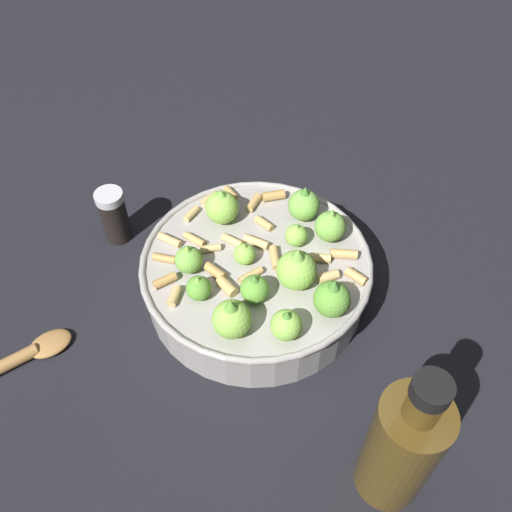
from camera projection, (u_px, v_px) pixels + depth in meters
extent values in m
plane|color=black|center=(256.00, 291.00, 0.73)|extent=(2.40, 2.40, 0.00)
cylinder|color=#9E9993|center=(256.00, 277.00, 0.70)|extent=(0.28, 0.28, 0.06)
torus|color=#9E9993|center=(256.00, 261.00, 0.68)|extent=(0.29, 0.29, 0.01)
sphere|color=#8CC64C|center=(297.00, 270.00, 0.64)|extent=(0.05, 0.05, 0.05)
cone|color=#75B247|center=(298.00, 256.00, 0.62)|extent=(0.02, 0.02, 0.02)
sphere|color=#8CC64C|center=(222.00, 208.00, 0.71)|extent=(0.04, 0.04, 0.04)
cone|color=#75B247|center=(221.00, 196.00, 0.69)|extent=(0.02, 0.02, 0.02)
sphere|color=#8CC64C|center=(232.00, 319.00, 0.60)|extent=(0.04, 0.04, 0.04)
cone|color=#609E38|center=(231.00, 307.00, 0.58)|extent=(0.02, 0.02, 0.02)
sphere|color=#609E38|center=(199.00, 288.00, 0.64)|extent=(0.03, 0.03, 0.03)
cone|color=#8CC64C|center=(198.00, 280.00, 0.62)|extent=(0.01, 0.01, 0.01)
sphere|color=#75B247|center=(189.00, 260.00, 0.66)|extent=(0.03, 0.03, 0.03)
cone|color=#8CC64C|center=(187.00, 250.00, 0.65)|extent=(0.01, 0.01, 0.02)
sphere|color=#8CC64C|center=(296.00, 235.00, 0.69)|extent=(0.03, 0.03, 0.03)
cone|color=#8CC64C|center=(297.00, 228.00, 0.68)|extent=(0.01, 0.01, 0.01)
sphere|color=#609E38|center=(255.00, 289.00, 0.63)|extent=(0.03, 0.03, 0.03)
cone|color=#4C8933|center=(254.00, 280.00, 0.62)|extent=(0.02, 0.02, 0.01)
sphere|color=#8CC64C|center=(245.00, 254.00, 0.67)|extent=(0.03, 0.03, 0.03)
cone|color=#8CC64C|center=(244.00, 247.00, 0.66)|extent=(0.01, 0.01, 0.01)
sphere|color=#75B247|center=(330.00, 227.00, 0.69)|extent=(0.04, 0.04, 0.04)
cone|color=#75B247|center=(332.00, 214.00, 0.68)|extent=(0.01, 0.01, 0.02)
sphere|color=#8CC64C|center=(286.00, 325.00, 0.60)|extent=(0.04, 0.04, 0.04)
cone|color=#4C8933|center=(287.00, 316.00, 0.59)|extent=(0.02, 0.02, 0.01)
sphere|color=#75B247|center=(304.00, 205.00, 0.72)|extent=(0.04, 0.04, 0.04)
cone|color=#4C8933|center=(305.00, 193.00, 0.70)|extent=(0.02, 0.02, 0.02)
sphere|color=#609E38|center=(332.00, 299.00, 0.62)|extent=(0.04, 0.04, 0.04)
cone|color=#4C8933|center=(334.00, 287.00, 0.60)|extent=(0.02, 0.02, 0.02)
cylinder|color=tan|center=(170.00, 240.00, 0.70)|extent=(0.03, 0.02, 0.01)
cylinder|color=tan|center=(254.00, 203.00, 0.74)|extent=(0.02, 0.03, 0.01)
cylinder|color=tan|center=(256.00, 242.00, 0.69)|extent=(0.03, 0.03, 0.01)
cylinder|color=tan|center=(264.00, 223.00, 0.72)|extent=(0.03, 0.02, 0.01)
cylinder|color=tan|center=(211.00, 248.00, 0.69)|extent=(0.02, 0.03, 0.01)
cylinder|color=tan|center=(215.00, 271.00, 0.66)|extent=(0.03, 0.02, 0.01)
cylinder|color=tan|center=(175.00, 298.00, 0.64)|extent=(0.03, 0.02, 0.01)
cylinder|color=tan|center=(191.00, 214.00, 0.73)|extent=(0.02, 0.03, 0.01)
cylinder|color=tan|center=(227.00, 286.00, 0.65)|extent=(0.03, 0.02, 0.01)
cylinder|color=tan|center=(275.00, 257.00, 0.68)|extent=(0.03, 0.02, 0.01)
cylinder|color=tan|center=(344.00, 254.00, 0.68)|extent=(0.03, 0.03, 0.01)
cylinder|color=tan|center=(232.00, 240.00, 0.70)|extent=(0.03, 0.02, 0.01)
cylinder|color=tan|center=(231.00, 193.00, 0.75)|extent=(0.02, 0.01, 0.01)
cylinder|color=tan|center=(274.00, 196.00, 0.75)|extent=(0.02, 0.03, 0.01)
cylinder|color=tan|center=(320.00, 258.00, 0.68)|extent=(0.02, 0.03, 0.01)
cylinder|color=tan|center=(251.00, 275.00, 0.66)|extent=(0.01, 0.03, 0.01)
cylinder|color=tan|center=(356.00, 276.00, 0.66)|extent=(0.03, 0.02, 0.01)
cylinder|color=tan|center=(165.00, 280.00, 0.65)|extent=(0.01, 0.03, 0.01)
cylinder|color=tan|center=(328.00, 277.00, 0.66)|extent=(0.02, 0.03, 0.01)
cylinder|color=tan|center=(195.00, 239.00, 0.70)|extent=(0.03, 0.02, 0.01)
cylinder|color=tan|center=(164.00, 258.00, 0.68)|extent=(0.03, 0.03, 0.01)
cylinder|color=tan|center=(210.00, 199.00, 0.74)|extent=(0.02, 0.03, 0.01)
cylinder|color=black|center=(115.00, 219.00, 0.76)|extent=(0.04, 0.04, 0.07)
cylinder|color=silver|center=(109.00, 197.00, 0.73)|extent=(0.04, 0.04, 0.01)
cylinder|color=#4C3814|center=(400.00, 450.00, 0.51)|extent=(0.07, 0.07, 0.15)
cylinder|color=#4C3814|center=(424.00, 405.00, 0.44)|extent=(0.03, 0.03, 0.04)
cylinder|color=black|center=(432.00, 390.00, 0.42)|extent=(0.03, 0.03, 0.02)
ellipsoid|color=#9E703D|center=(50.00, 344.00, 0.67)|extent=(0.04, 0.05, 0.01)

